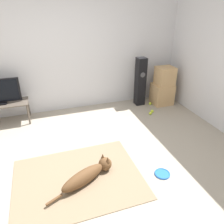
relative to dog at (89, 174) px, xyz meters
name	(u,v)px	position (x,y,z in m)	size (l,w,h in m)	color
ground_plane	(90,166)	(0.08, 0.29, -0.11)	(12.00, 12.00, 0.00)	#9E9384
wall_back	(62,51)	(0.08, 2.39, 1.16)	(8.00, 0.06, 2.55)	silver
area_rug	(78,178)	(-0.13, 0.08, -0.11)	(1.71, 1.33, 0.01)	#847056
dog	(89,174)	(0.00, 0.00, 0.00)	(0.95, 0.52, 0.25)	brown
frisbee	(162,174)	(1.00, -0.22, -0.10)	(0.22, 0.22, 0.03)	blue
cardboard_box_lower	(162,94)	(2.23, 1.93, 0.13)	(0.45, 0.41, 0.48)	tan
cardboard_box_upper	(165,76)	(2.25, 1.91, 0.57)	(0.39, 0.35, 0.40)	tan
floor_speaker	(140,82)	(1.72, 2.07, 0.44)	(0.21, 0.21, 1.10)	black
tennis_ball_by_boxes	(152,111)	(1.79, 1.56, -0.08)	(0.07, 0.07, 0.07)	#C6E033
tennis_ball_near_speaker	(150,113)	(1.71, 1.48, -0.08)	(0.07, 0.07, 0.07)	#C6E033
tennis_ball_loose_on_carpet	(150,103)	(1.94, 1.93, -0.08)	(0.07, 0.07, 0.07)	#C6E033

